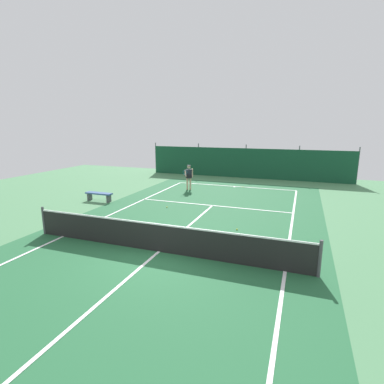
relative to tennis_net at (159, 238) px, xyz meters
name	(u,v)px	position (x,y,z in m)	size (l,w,h in m)	color
ground_plane	(159,252)	(0.00, 0.00, -0.51)	(36.00, 36.00, 0.00)	#4C8456
court_surface	(159,252)	(0.00, 0.00, -0.51)	(11.02, 26.60, 0.01)	#236038
tennis_net	(159,238)	(0.00, 0.00, 0.00)	(10.12, 0.10, 1.10)	black
back_fence	(246,169)	(0.00, 16.23, 0.16)	(16.30, 0.98, 2.70)	#14472D
tennis_player	(189,175)	(-2.64, 9.78, 0.45)	(0.56, 0.83, 1.64)	#D8AD8C
tennis_ball_near_player	(237,229)	(2.03, 3.05, -0.48)	(0.07, 0.07, 0.07)	#CCDB33
tennis_ball_midcourt	(167,207)	(-2.11, 5.19, -0.48)	(0.07, 0.07, 0.07)	#CCDB33
tennis_ball_by_sideline	(243,187)	(0.59, 11.78, -0.48)	(0.07, 0.07, 0.07)	#CCDB33
parked_car	(269,164)	(1.50, 18.98, 0.33)	(2.32, 4.35, 1.68)	silver
courtside_bench	(99,195)	(-6.31, 5.14, -0.14)	(1.60, 0.40, 0.49)	#335184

